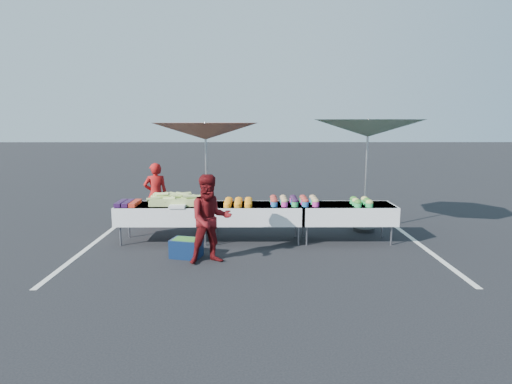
{
  "coord_description": "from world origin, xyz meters",
  "views": [
    {
      "loc": [
        -0.05,
        -8.3,
        2.39
      ],
      "look_at": [
        0.0,
        0.0,
        1.0
      ],
      "focal_mm": 30.0,
      "sensor_mm": 36.0,
      "label": 1
    }
  ],
  "objects_px": {
    "customer": "(210,219)",
    "storage_bin": "(186,247)",
    "umbrella_left": "(205,132)",
    "table_left": "(165,213)",
    "table_center": "(256,213)",
    "table_right": "(346,213)",
    "vendor": "(156,195)",
    "umbrella_right": "(368,129)"
  },
  "relations": [
    {
      "from": "table_left",
      "to": "umbrella_left",
      "type": "xyz_separation_m",
      "value": [
        0.74,
        0.8,
        1.57
      ]
    },
    {
      "from": "table_left",
      "to": "table_right",
      "type": "height_order",
      "value": "same"
    },
    {
      "from": "table_right",
      "to": "umbrella_left",
      "type": "xyz_separation_m",
      "value": [
        -2.86,
        0.8,
        1.57
      ]
    },
    {
      "from": "table_left",
      "to": "umbrella_left",
      "type": "bearing_deg",
      "value": 47.33
    },
    {
      "from": "umbrella_left",
      "to": "umbrella_right",
      "type": "relative_size",
      "value": 1.04
    },
    {
      "from": "umbrella_right",
      "to": "table_left",
      "type": "bearing_deg",
      "value": -169.14
    },
    {
      "from": "table_right",
      "to": "storage_bin",
      "type": "height_order",
      "value": "table_right"
    },
    {
      "from": "table_right",
      "to": "umbrella_left",
      "type": "bearing_deg",
      "value": 164.39
    },
    {
      "from": "table_center",
      "to": "table_right",
      "type": "bearing_deg",
      "value": 0.0
    },
    {
      "from": "table_left",
      "to": "table_right",
      "type": "relative_size",
      "value": 1.0
    },
    {
      "from": "table_right",
      "to": "storage_bin",
      "type": "relative_size",
      "value": 3.16
    },
    {
      "from": "storage_bin",
      "to": "table_center",
      "type": "bearing_deg",
      "value": 53.03
    },
    {
      "from": "table_right",
      "to": "storage_bin",
      "type": "xyz_separation_m",
      "value": [
        -3.04,
        -1.0,
        -0.41
      ]
    },
    {
      "from": "customer",
      "to": "storage_bin",
      "type": "distance_m",
      "value": 0.8
    },
    {
      "from": "table_left",
      "to": "table_right",
      "type": "distance_m",
      "value": 3.6
    },
    {
      "from": "storage_bin",
      "to": "table_right",
      "type": "bearing_deg",
      "value": 32.33
    },
    {
      "from": "table_left",
      "to": "storage_bin",
      "type": "bearing_deg",
      "value": -60.79
    },
    {
      "from": "table_center",
      "to": "storage_bin",
      "type": "distance_m",
      "value": 1.65
    },
    {
      "from": "table_center",
      "to": "table_right",
      "type": "height_order",
      "value": "same"
    },
    {
      "from": "table_center",
      "to": "umbrella_right",
      "type": "distance_m",
      "value": 2.99
    },
    {
      "from": "vendor",
      "to": "storage_bin",
      "type": "xyz_separation_m",
      "value": [
        1.04,
        -2.3,
        -0.55
      ]
    },
    {
      "from": "customer",
      "to": "umbrella_left",
      "type": "bearing_deg",
      "value": 79.95
    },
    {
      "from": "table_left",
      "to": "umbrella_right",
      "type": "height_order",
      "value": "umbrella_right"
    },
    {
      "from": "umbrella_left",
      "to": "vendor",
      "type": "bearing_deg",
      "value": 157.56
    },
    {
      "from": "customer",
      "to": "vendor",
      "type": "bearing_deg",
      "value": 102.1
    },
    {
      "from": "table_center",
      "to": "storage_bin",
      "type": "xyz_separation_m",
      "value": [
        -1.24,
        -1.0,
        -0.41
      ]
    },
    {
      "from": "customer",
      "to": "umbrella_right",
      "type": "distance_m",
      "value": 4.06
    },
    {
      "from": "table_left",
      "to": "storage_bin",
      "type": "distance_m",
      "value": 1.22
    },
    {
      "from": "table_center",
      "to": "table_right",
      "type": "relative_size",
      "value": 1.0
    },
    {
      "from": "table_center",
      "to": "table_right",
      "type": "distance_m",
      "value": 1.8
    },
    {
      "from": "vendor",
      "to": "table_left",
      "type": "bearing_deg",
      "value": 92.88
    },
    {
      "from": "table_left",
      "to": "umbrella_right",
      "type": "relative_size",
      "value": 0.68
    },
    {
      "from": "table_center",
      "to": "customer",
      "type": "bearing_deg",
      "value": -120.69
    },
    {
      "from": "table_right",
      "to": "vendor",
      "type": "relative_size",
      "value": 1.28
    },
    {
      "from": "umbrella_right",
      "to": "umbrella_left",
      "type": "bearing_deg",
      "value": 180.0
    },
    {
      "from": "table_left",
      "to": "customer",
      "type": "height_order",
      "value": "customer"
    },
    {
      "from": "table_center",
      "to": "storage_bin",
      "type": "bearing_deg",
      "value": -141.05
    },
    {
      "from": "table_left",
      "to": "customer",
      "type": "xyz_separation_m",
      "value": [
        1.03,
        -1.31,
        0.17
      ]
    },
    {
      "from": "umbrella_left",
      "to": "table_left",
      "type": "bearing_deg",
      "value": -132.67
    },
    {
      "from": "table_center",
      "to": "storage_bin",
      "type": "height_order",
      "value": "table_center"
    },
    {
      "from": "table_left",
      "to": "umbrella_left",
      "type": "height_order",
      "value": "umbrella_left"
    },
    {
      "from": "vendor",
      "to": "table_right",
      "type": "bearing_deg",
      "value": 145.1
    }
  ]
}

